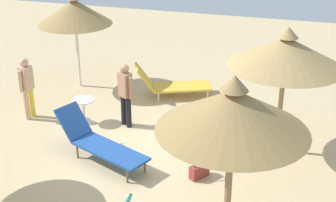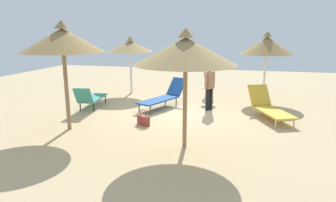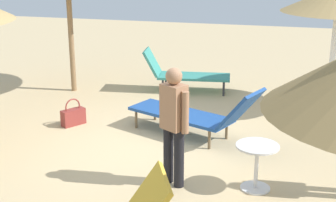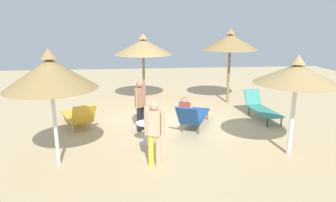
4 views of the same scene
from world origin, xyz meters
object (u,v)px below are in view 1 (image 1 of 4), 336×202
parasol_umbrella_far_right (75,12)px  person_standing_back (125,92)px  parasol_umbrella_center (233,111)px  handbag (199,170)px  side_table_round (84,107)px  lounge_chair_far_left (99,142)px  lounge_chair_near_right (170,84)px  person_standing_center (27,85)px  parasol_umbrella_front (286,52)px

parasol_umbrella_far_right → person_standing_back: 3.15m
parasol_umbrella_center → handbag: (1.90, 0.85, -2.28)m
handbag → parasol_umbrella_center: bearing=-155.8°
parasol_umbrella_far_right → person_standing_back: parasol_umbrella_far_right is taller
handbag → side_table_round: (1.55, 3.20, 0.25)m
lounge_chair_far_left → lounge_chair_near_right: 3.58m
handbag → lounge_chair_far_left: bearing=88.3°
parasol_umbrella_center → person_standing_center: (3.30, 5.44, -1.57)m
person_standing_center → person_standing_back: bearing=-83.5°
parasol_umbrella_center → parasol_umbrella_front: 3.42m
person_standing_back → handbag: person_standing_back is taller
lounge_chair_far_left → side_table_round: bearing=35.2°
lounge_chair_far_left → person_standing_back: size_ratio=1.47×
parasol_umbrella_center → person_standing_back: bearing=40.1°
handbag → side_table_round: 3.57m
lounge_chair_far_left → handbag: lounge_chair_far_left is taller
lounge_chair_far_left → lounge_chair_near_right: bearing=-8.2°
parasol_umbrella_front → handbag: parasol_umbrella_front is taller
lounge_chair_far_left → handbag: bearing=-91.7°
parasol_umbrella_center → lounge_chair_near_right: (5.51, 2.49, -2.07)m
handbag → side_table_round: bearing=64.1°
lounge_chair_near_right → person_standing_center: person_standing_center is taller
parasol_umbrella_center → side_table_round: size_ratio=4.96×
parasol_umbrella_center → lounge_chair_near_right: size_ratio=1.40×
parasol_umbrella_center → person_standing_back: size_ratio=1.92×
side_table_round → person_standing_back: bearing=-83.2°
lounge_chair_far_left → lounge_chair_near_right: size_ratio=1.07×
lounge_chair_far_left → person_standing_back: (1.62, 0.01, 0.46)m
parasol_umbrella_center → lounge_chair_far_left: (1.96, 3.01, -2.02)m
parasol_umbrella_center → side_table_round: 5.70m
lounge_chair_far_left → lounge_chair_near_right: lounge_chair_far_left is taller
person_standing_back → person_standing_center: 2.43m
parasol_umbrella_front → side_table_round: bearing=89.1°
handbag → parasol_umbrella_front: bearing=-42.6°
lounge_chair_far_left → parasol_umbrella_center: bearing=-123.1°
parasol_umbrella_far_right → lounge_chair_near_right: size_ratio=1.27×
parasol_umbrella_far_right → lounge_chair_near_right: parasol_umbrella_far_right is taller
parasol_umbrella_front → handbag: 2.90m
parasol_umbrella_center → parasol_umbrella_far_right: (5.51, 5.16, -0.30)m
lounge_chair_near_right → side_table_round: size_ratio=3.54×
person_standing_back → side_table_round: 1.15m
lounge_chair_far_left → handbag: size_ratio=4.84×
parasol_umbrella_center → parasol_umbrella_far_right: size_ratio=1.10×
person_standing_center → handbag: person_standing_center is taller
parasol_umbrella_far_right → person_standing_center: size_ratio=1.74×
parasol_umbrella_far_right → person_standing_center: bearing=172.9°
handbag → person_standing_center: bearing=73.0°
lounge_chair_near_right → person_standing_center: 3.71m
parasol_umbrella_far_right → parasol_umbrella_front: parasol_umbrella_front is taller
parasol_umbrella_far_right → parasol_umbrella_front: size_ratio=0.97×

